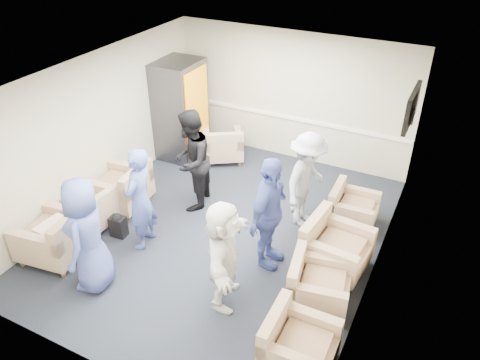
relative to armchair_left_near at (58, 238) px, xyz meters
The scene contains 25 objects.
floor 2.64m from the armchair_left_near, 40.76° to the left, with size 6.00×6.00×0.00m, color black.
ceiling 3.50m from the armchair_left_near, 40.76° to the left, with size 6.00×6.00×0.00m, color silver.
back_wall 5.20m from the armchair_left_near, 67.18° to the left, with size 5.00×0.02×2.70m, color beige.
front_wall 2.56m from the armchair_left_near, 33.13° to the right, with size 5.00×0.02×2.70m, color beige.
left_wall 2.04m from the armchair_left_near, 106.92° to the left, with size 0.02×6.00×2.70m, color beige.
right_wall 4.89m from the armchair_left_near, 20.86° to the left, with size 0.02×6.00×2.70m, color beige.
chair_rail 5.12m from the armchair_left_near, 67.09° to the left, with size 4.98×0.04×0.06m, color white.
tv 5.89m from the armchair_left_near, 38.45° to the left, with size 0.10×1.00×0.58m.
armchair_left_near is the anchor object (origin of this frame).
armchair_left_mid 0.97m from the armchair_left_near, 93.81° to the left, with size 0.82×0.82×0.62m.
armchair_left_far 1.57m from the armchair_left_near, 89.31° to the left, with size 0.99×0.99×0.72m.
armchair_right_near 4.01m from the armchair_left_near, ahead, with size 0.82×0.82×0.65m.
armchair_right_midnear 3.99m from the armchair_left_near, 12.41° to the left, with size 0.93×0.93×0.64m.
armchair_right_midfar 4.23m from the armchair_left_near, 23.40° to the left, with size 0.98×0.98×0.72m.
armchair_right_far 4.80m from the armchair_left_near, 37.03° to the left, with size 0.78×0.78×0.60m.
armchair_corner 3.97m from the armchair_left_near, 78.25° to the left, with size 1.13×1.13×0.65m.
vending_machine 3.81m from the armchair_left_near, 91.71° to the left, with size 0.84×0.98×2.08m.
backpack 0.97m from the armchair_left_near, 60.04° to the left, with size 0.28×0.21×0.44m.
pillow 0.19m from the armchair_left_near, 148.82° to the right, with size 0.50×0.38×0.14m, color white.
person_front_left 1.05m from the armchair_left_near, 12.48° to the right, with size 0.87×0.56×1.78m, color #4555A6.
person_mid_left 1.41m from the armchair_left_near, 41.13° to the left, with size 0.63×0.42×1.73m, color #4555A6.
person_back_left 2.50m from the armchair_left_near, 62.81° to the left, with size 0.90×0.70×1.85m, color black.
person_back_right 4.07m from the armchair_left_near, 39.72° to the left, with size 1.10×0.63×1.70m, color silver.
person_mid_right 3.30m from the armchair_left_near, 24.51° to the left, with size 1.07×0.45×1.83m, color #4555A6.
person_front_right 2.80m from the armchair_left_near, ahead, with size 1.51×0.48×1.63m, color white.
Camera 1 is at (3.09, -5.50, 4.96)m, focal length 35.00 mm.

